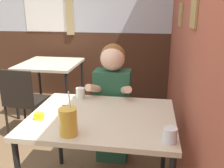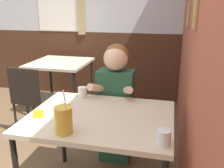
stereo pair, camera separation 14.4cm
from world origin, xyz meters
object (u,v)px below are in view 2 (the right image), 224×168
at_px(background_table, 60,67).
at_px(person_seated, 116,100).
at_px(cocktail_pitcher, 63,120).
at_px(main_table, 100,123).
at_px(chair_near_window, 31,95).

height_order(background_table, person_seated, person_seated).
xyz_separation_m(person_seated, cocktail_pitcher, (-0.15, -0.87, 0.17)).
bearing_deg(person_seated, cocktail_pitcher, -99.50).
distance_m(main_table, person_seated, 0.56).
bearing_deg(chair_near_window, background_table, 93.91).
bearing_deg(cocktail_pitcher, background_table, 115.52).
xyz_separation_m(background_table, chair_near_window, (-0.02, -0.80, -0.17)).
height_order(chair_near_window, person_seated, person_seated).
distance_m(background_table, chair_near_window, 0.82).
xyz_separation_m(background_table, person_seated, (1.08, -1.09, -0.01)).
distance_m(background_table, person_seated, 1.54).
bearing_deg(main_table, person_seated, 90.69).
relative_size(background_table, chair_near_window, 0.98).
xyz_separation_m(main_table, person_seated, (-0.01, 0.56, -0.02)).
relative_size(main_table, chair_near_window, 1.27).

